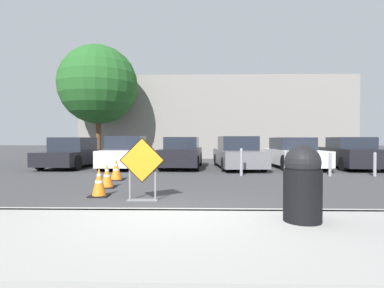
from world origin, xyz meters
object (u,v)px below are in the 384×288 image
(bollard_second, at_px, (286,162))
(bollard_third, at_px, (330,163))
(parked_car_nearest, at_px, (73,154))
(parked_car_third, at_px, (182,153))
(parked_car_fifth, at_px, (292,154))
(traffic_cone_nearest, at_px, (99,182))
(bollard_nearest, at_px, (241,161))
(parked_car_fourth, at_px, (238,154))
(parked_car_sixth, at_px, (351,154))
(traffic_cone_second, at_px, (107,176))
(trash_bin, at_px, (302,183))
(bollard_fourth, at_px, (375,164))
(parked_car_second, at_px, (126,153))
(traffic_cone_third, at_px, (116,170))
(road_closed_sign, at_px, (142,166))

(bollard_second, bearing_deg, bollard_third, 0.00)
(parked_car_nearest, height_order, parked_car_third, parked_car_third)
(parked_car_fifth, distance_m, bollard_second, 3.52)
(traffic_cone_nearest, distance_m, parked_car_fifth, 10.20)
(bollard_nearest, xyz_separation_m, bollard_second, (1.67, -0.00, -0.04))
(parked_car_third, relative_size, parked_car_fourth, 0.91)
(parked_car_fourth, xyz_separation_m, parked_car_sixth, (5.40, 0.01, -0.00))
(traffic_cone_nearest, xyz_separation_m, bollard_second, (5.74, 4.11, 0.17))
(traffic_cone_second, relative_size, parked_car_fifth, 0.14)
(bollard_second, relative_size, bollard_third, 1.07)
(parked_car_fourth, height_order, bollard_second, parked_car_fourth)
(bollard_nearest, bearing_deg, traffic_cone_nearest, -134.69)
(parked_car_nearest, relative_size, parked_car_sixth, 1.01)
(parked_car_sixth, relative_size, bollard_third, 4.65)
(parked_car_nearest, bearing_deg, bollard_nearest, 161.48)
(parked_car_sixth, xyz_separation_m, trash_bin, (-5.67, -9.78, 0.04))
(trash_bin, distance_m, bollard_fourth, 8.41)
(parked_car_fourth, bearing_deg, parked_car_nearest, -4.59)
(parked_car_fifth, bearing_deg, bollard_nearest, 45.46)
(bollard_nearest, bearing_deg, parked_car_second, 149.44)
(parked_car_second, height_order, parked_car_third, parked_car_second)
(parked_car_fourth, bearing_deg, trash_bin, 85.12)
(trash_bin, height_order, bollard_nearest, trash_bin)
(traffic_cone_third, xyz_separation_m, bollard_nearest, (4.45, 1.20, 0.21))
(bollard_fourth, bearing_deg, parked_car_fourth, 147.52)
(parked_car_second, bearing_deg, traffic_cone_second, 96.31)
(traffic_cone_second, bearing_deg, road_closed_sign, -53.10)
(parked_car_fifth, distance_m, bollard_third, 3.31)
(traffic_cone_nearest, xyz_separation_m, parked_car_second, (-1.07, 7.15, 0.35))
(parked_car_nearest, distance_m, bollard_second, 10.03)
(parked_car_fourth, bearing_deg, parked_car_fifth, -178.08)
(road_closed_sign, distance_m, bollard_fourth, 9.17)
(road_closed_sign, relative_size, bollard_fourth, 1.59)
(road_closed_sign, xyz_separation_m, bollard_fourth, (7.92, 4.61, -0.31))
(road_closed_sign, relative_size, parked_car_nearest, 0.33)
(traffic_cone_nearest, relative_size, bollard_nearest, 0.68)
(bollard_second, bearing_deg, traffic_cone_nearest, -144.38)
(bollard_fourth, bearing_deg, parked_car_sixth, 78.16)
(traffic_cone_third, distance_m, bollard_third, 7.89)
(bollard_nearest, bearing_deg, parked_car_third, 127.28)
(parked_car_fourth, bearing_deg, parked_car_second, -3.36)
(traffic_cone_nearest, distance_m, parked_car_fourth, 8.35)
(road_closed_sign, bearing_deg, traffic_cone_third, 114.34)
(bollard_nearest, bearing_deg, bollard_second, -0.00)
(parked_car_third, bearing_deg, parked_car_nearest, 3.12)
(parked_car_nearest, relative_size, parked_car_third, 1.01)
(traffic_cone_nearest, height_order, parked_car_fifth, parked_car_fifth)
(trash_bin, bearing_deg, parked_car_sixth, 59.90)
(bollard_third, bearing_deg, traffic_cone_second, -159.90)
(bollard_nearest, bearing_deg, parked_car_fourth, 85.24)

